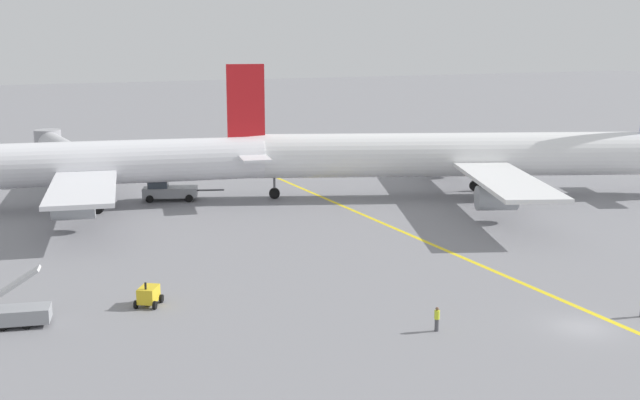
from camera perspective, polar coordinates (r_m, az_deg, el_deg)
ground_plane at (r=56.96m, az=18.28°, el=-8.67°), size 600.00×600.00×0.00m
taxiway_stripe at (r=65.69m, az=14.04°, el=-5.69°), size 1.68×120.00×0.01m
airliner_at_gate_left at (r=93.47m, az=-17.37°, el=2.44°), size 49.61×41.89×16.03m
airliner_being_pushed at (r=97.36m, az=9.82°, el=3.17°), size 56.96×47.53×15.85m
pushback_tug at (r=96.20m, az=-10.82°, el=0.67°), size 9.50×4.59×2.78m
gse_stair_truck_yellow at (r=57.80m, az=-21.04°, el=-7.49°), size 4.89×2.89×4.06m
gse_gpu_cart_small at (r=59.41m, az=-12.19°, el=-6.67°), size 2.46×2.63×1.90m
ground_crew_wing_walker_right at (r=53.79m, az=8.38°, el=-8.41°), size 0.36×0.36×1.67m
jet_bridge at (r=117.36m, az=-18.38°, el=3.64°), size 4.88×18.34×5.74m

